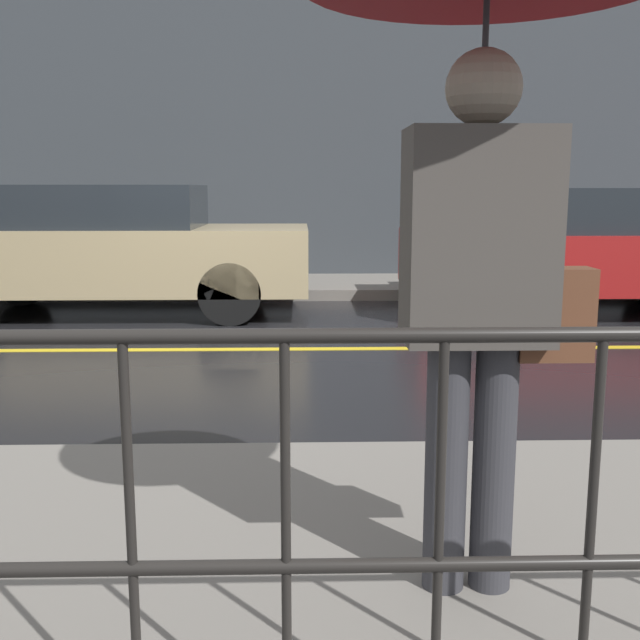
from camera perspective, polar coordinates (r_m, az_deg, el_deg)
ground_plane at (r=7.10m, az=-7.64°, el=-2.25°), size 80.00×80.00×0.00m
sidewalk_near at (r=3.08m, az=-16.50°, el=-17.90°), size 28.00×2.44×0.15m
sidewalk_far at (r=11.06m, az=-5.44°, el=2.56°), size 28.00×1.99×0.15m
lane_marking at (r=7.10m, az=-7.64°, el=-2.22°), size 25.20×0.12×0.01m
building_storefront at (r=12.19m, az=-5.28°, el=16.51°), size 28.00×0.30×5.77m
pedestrian at (r=2.47m, az=12.58°, el=19.56°), size 1.14×1.14×2.21m
car_tan at (r=9.27m, az=-15.52°, el=5.30°), size 4.56×1.74×1.53m
car_red at (r=9.61m, az=19.06°, el=5.16°), size 4.19×1.91×1.50m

